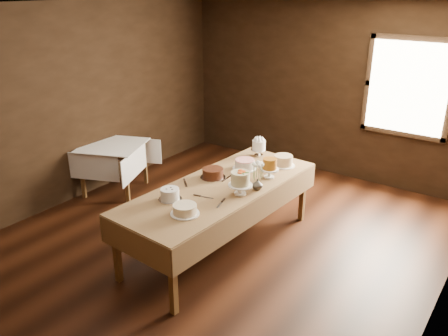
% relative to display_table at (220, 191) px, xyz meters
% --- Properties ---
extents(floor, '(5.00, 6.00, 0.01)m').
position_rel_display_table_xyz_m(floor, '(-0.10, 0.01, -0.76)').
color(floor, black).
rests_on(floor, ground).
extents(ceiling, '(5.00, 6.00, 0.01)m').
position_rel_display_table_xyz_m(ceiling, '(-0.10, 0.01, 2.04)').
color(ceiling, beige).
rests_on(ceiling, wall_back).
extents(wall_back, '(5.00, 0.02, 2.80)m').
position_rel_display_table_xyz_m(wall_back, '(-0.10, 3.01, 0.64)').
color(wall_back, black).
rests_on(wall_back, ground).
extents(wall_left, '(0.02, 6.00, 2.80)m').
position_rel_display_table_xyz_m(wall_left, '(-2.60, 0.01, 0.64)').
color(wall_left, black).
rests_on(wall_left, ground).
extents(window, '(1.10, 0.05, 1.30)m').
position_rel_display_table_xyz_m(window, '(1.20, 2.95, 0.84)').
color(window, '#FFEABF').
rests_on(window, wall_back).
extents(display_table, '(1.18, 2.69, 0.82)m').
position_rel_display_table_xyz_m(display_table, '(0.00, 0.00, 0.00)').
color(display_table, '#513418').
rests_on(display_table, ground).
extents(side_table, '(1.16, 1.16, 0.75)m').
position_rel_display_table_xyz_m(side_table, '(-2.29, 0.39, -0.10)').
color(side_table, '#513418').
rests_on(side_table, ground).
extents(cake_meringue, '(0.22, 0.22, 0.23)m').
position_rel_display_table_xyz_m(cake_meringue, '(-0.16, 1.11, 0.17)').
color(cake_meringue, silver).
rests_on(cake_meringue, display_table).
extents(cake_speckled, '(0.32, 0.32, 0.14)m').
position_rel_display_table_xyz_m(cake_speckled, '(0.29, 0.98, 0.13)').
color(cake_speckled, white).
rests_on(cake_speckled, display_table).
extents(cake_lattice, '(0.35, 0.35, 0.12)m').
position_rel_display_table_xyz_m(cake_lattice, '(-0.06, 0.61, 0.12)').
color(cake_lattice, white).
rests_on(cake_lattice, display_table).
extents(cake_caramel, '(0.23, 0.23, 0.26)m').
position_rel_display_table_xyz_m(cake_caramel, '(0.34, 0.54, 0.17)').
color(cake_caramel, white).
rests_on(cake_caramel, display_table).
extents(cake_chocolate, '(0.36, 0.36, 0.12)m').
position_rel_display_table_xyz_m(cake_chocolate, '(-0.21, 0.14, 0.12)').
color(cake_chocolate, silver).
rests_on(cake_chocolate, display_table).
extents(cake_flowers, '(0.27, 0.27, 0.28)m').
position_rel_display_table_xyz_m(cake_flowers, '(0.31, -0.05, 0.18)').
color(cake_flowers, white).
rests_on(cake_flowers, display_table).
extents(cake_swirl, '(0.26, 0.26, 0.13)m').
position_rel_display_table_xyz_m(cake_swirl, '(-0.23, -0.61, 0.12)').
color(cake_swirl, silver).
rests_on(cake_swirl, display_table).
extents(cake_cream, '(0.31, 0.31, 0.11)m').
position_rel_display_table_xyz_m(cake_cream, '(0.12, -0.77, 0.11)').
color(cake_cream, white).
rests_on(cake_cream, display_table).
extents(cake_server_a, '(0.24, 0.07, 0.01)m').
position_rel_display_table_xyz_m(cake_server_a, '(0.06, -0.34, 0.06)').
color(cake_server_a, silver).
rests_on(cake_server_a, display_table).
extents(cake_server_b, '(0.09, 0.24, 0.01)m').
position_rel_display_table_xyz_m(cake_server_b, '(0.28, -0.40, 0.06)').
color(cake_server_b, silver).
rests_on(cake_server_b, display_table).
extents(cake_server_c, '(0.05, 0.24, 0.01)m').
position_rel_display_table_xyz_m(cake_server_c, '(-0.07, 0.28, 0.06)').
color(cake_server_c, silver).
rests_on(cake_server_c, display_table).
extents(cake_server_e, '(0.19, 0.18, 0.01)m').
position_rel_display_table_xyz_m(cake_server_e, '(-0.35, -0.21, 0.06)').
color(cake_server_e, silver).
rests_on(cake_server_e, display_table).
extents(flower_vase, '(0.17, 0.17, 0.13)m').
position_rel_display_table_xyz_m(flower_vase, '(0.40, 0.17, 0.12)').
color(flower_vase, '#2D2823').
rests_on(flower_vase, display_table).
extents(flower_bouquet, '(0.14, 0.14, 0.20)m').
position_rel_display_table_xyz_m(flower_bouquet, '(0.40, 0.17, 0.31)').
color(flower_bouquet, white).
rests_on(flower_bouquet, flower_vase).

